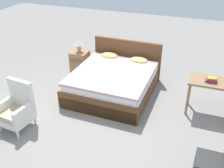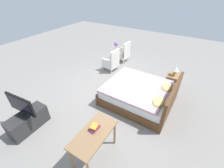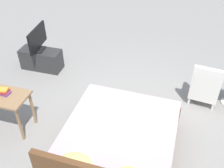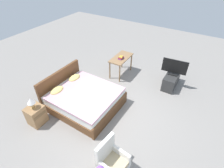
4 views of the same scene
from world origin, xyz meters
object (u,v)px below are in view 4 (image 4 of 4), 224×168
Objects in this scene: armchair_by_window_right at (112,161)px; tv_stand at (171,80)px; tv_flatscreen at (175,67)px; vanity_desk at (121,60)px; nightstand at (36,115)px; book_stack at (121,58)px; table_lamp at (31,102)px; bed at (83,98)px.

tv_stand is at bearing -3.26° from armchair_by_window_right.
vanity_desk is at bearing 98.43° from tv_flatscreen.
nightstand is 2.43× the size of book_stack.
bed is at bearing -29.53° from table_lamp.
armchair_by_window_right is 2.79× the size of table_lamp.
nightstand is 0.69× the size of tv_flatscreen.
nightstand reaches higher than tv_stand.
bed reaches higher than armchair_by_window_right.
tv_flatscreen reaches higher than nightstand.
armchair_by_window_right is 3.73m from tv_stand.
tv_stand is (2.43, -2.02, -0.05)m from bed.
bed is 3.20m from tv_flatscreen.
nightstand is at bearing 143.36° from tv_flatscreen.
tv_flatscreen reaches higher than armchair_by_window_right.
tv_flatscreen is 1.92m from vanity_desk.
armchair_by_window_right reaches higher than vanity_desk.
book_stack reaches higher than nightstand.
nightstand is 0.59× the size of tv_stand.
armchair_by_window_right is at bearing -91.81° from table_lamp.
bed is at bearing 140.19° from tv_stand.
table_lamp reaches higher than tv_stand.
tv_stand is 0.54m from tv_flatscreen.
armchair_by_window_right is at bearing -153.90° from vanity_desk.
armchair_by_window_right is 1.11× the size of tv_flatscreen.
vanity_desk is at bearing 24.04° from book_stack.
tv_stand is 1.97m from book_stack.
table_lamp is (-1.21, 0.69, 0.49)m from bed.
tv_stand is (3.64, -2.71, -0.04)m from nightstand.
tv_flatscreen is 0.80× the size of vanity_desk.
tv_flatscreen reaches higher than book_stack.
bed is at bearing 54.51° from armchair_by_window_right.
nightstand is at bearing -90.00° from table_lamp.
vanity_desk is at bearing -13.60° from table_lamp.
bed is 8.73× the size of book_stack.
bed is 2.11m from book_stack.
armchair_by_window_right is 0.88× the size of vanity_desk.
armchair_by_window_right is at bearing 176.74° from tv_stand.
bed is 2.18m from vanity_desk.
table_lamp reaches higher than book_stack.
vanity_desk is (3.44, 1.68, 0.26)m from armchair_by_window_right.
tv_stand is 1.16× the size of tv_flatscreen.
armchair_by_window_right is 0.96× the size of tv_stand.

